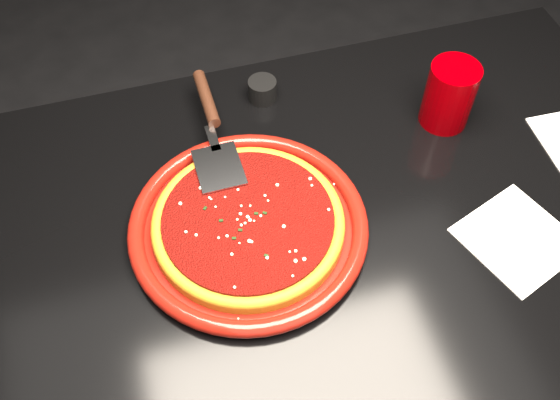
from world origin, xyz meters
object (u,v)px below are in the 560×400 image
(pizza_server, at_px, (213,129))
(plate, at_px, (248,226))
(cup, at_px, (449,95))
(ramekin, at_px, (262,90))
(table, at_px, (325,324))

(pizza_server, bearing_deg, plate, -86.99)
(cup, relative_size, ramekin, 2.29)
(table, distance_m, pizza_server, 0.50)
(plate, bearing_deg, ramekin, 70.41)
(cup, bearing_deg, plate, -161.05)
(pizza_server, xyz_separation_m, cup, (0.41, -0.05, 0.01))
(table, height_order, plate, plate)
(cup, bearing_deg, pizza_server, 172.96)
(ramekin, bearing_deg, pizza_server, -139.87)
(table, height_order, pizza_server, pizza_server)
(table, relative_size, cup, 10.00)
(plate, relative_size, ramekin, 7.16)
(table, xyz_separation_m, plate, (-0.14, 0.02, 0.39))
(plate, height_order, cup, cup)
(pizza_server, distance_m, cup, 0.41)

